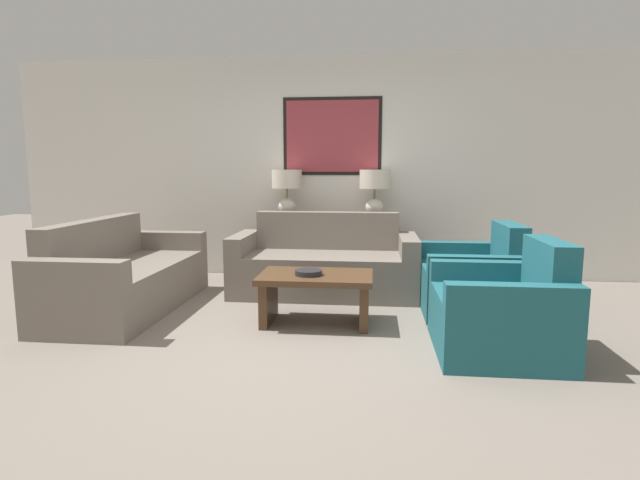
{
  "coord_description": "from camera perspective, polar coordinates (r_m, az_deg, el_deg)",
  "views": [
    {
      "loc": [
        0.51,
        -3.58,
        1.31
      ],
      "look_at": [
        0.01,
        1.04,
        0.65
      ],
      "focal_mm": 28.0,
      "sensor_mm": 36.0,
      "label": 1
    }
  ],
  "objects": [
    {
      "name": "ground_plane",
      "position": [
        3.84,
        -1.82,
        -11.84
      ],
      "size": [
        20.0,
        20.0,
        0.0
      ],
      "primitive_type": "plane",
      "color": "slate"
    },
    {
      "name": "back_wall",
      "position": [
        6.13,
        1.43,
        8.29
      ],
      "size": [
        7.9,
        0.12,
        2.65
      ],
      "color": "silver",
      "rests_on": "ground_plane"
    },
    {
      "name": "console_table",
      "position": [
        5.93,
        1.17,
        -1.04
      ],
      "size": [
        1.5,
        0.4,
        0.74
      ],
      "color": "#332319",
      "rests_on": "ground_plane"
    },
    {
      "name": "table_lamp_left",
      "position": [
        5.93,
        -3.8,
        6.09
      ],
      "size": [
        0.35,
        0.35,
        0.57
      ],
      "color": "silver",
      "rests_on": "console_table"
    },
    {
      "name": "table_lamp_right",
      "position": [
        5.84,
        6.27,
        6.02
      ],
      "size": [
        0.35,
        0.35,
        0.57
      ],
      "color": "silver",
      "rests_on": "console_table"
    },
    {
      "name": "couch_by_back_wall",
      "position": [
        5.29,
        0.55,
        -2.99
      ],
      "size": [
        1.92,
        0.86,
        0.84
      ],
      "color": "slate",
      "rests_on": "ground_plane"
    },
    {
      "name": "couch_by_side",
      "position": [
        5.04,
        -21.37,
        -4.11
      ],
      "size": [
        0.86,
        1.92,
        0.84
      ],
      "color": "slate",
      "rests_on": "ground_plane"
    },
    {
      "name": "coffee_table",
      "position": [
        4.25,
        -0.47,
        -5.58
      ],
      "size": [
        0.95,
        0.61,
        0.43
      ],
      "color": "#4C331E",
      "rests_on": "ground_plane"
    },
    {
      "name": "decorative_bowl",
      "position": [
        4.18,
        -1.32,
        -3.73
      ],
      "size": [
        0.23,
        0.23,
        0.04
      ],
      "color": "#232328",
      "rests_on": "coffee_table"
    },
    {
      "name": "armchair_near_back_wall",
      "position": [
        4.83,
        17.12,
        -4.52
      ],
      "size": [
        0.86,
        0.95,
        0.82
      ],
      "color": "#1E5B66",
      "rests_on": "ground_plane"
    },
    {
      "name": "armchair_near_camera",
      "position": [
        3.84,
        20.07,
        -7.88
      ],
      "size": [
        0.86,
        0.95,
        0.82
      ],
      "color": "#1E5B66",
      "rests_on": "ground_plane"
    }
  ]
}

